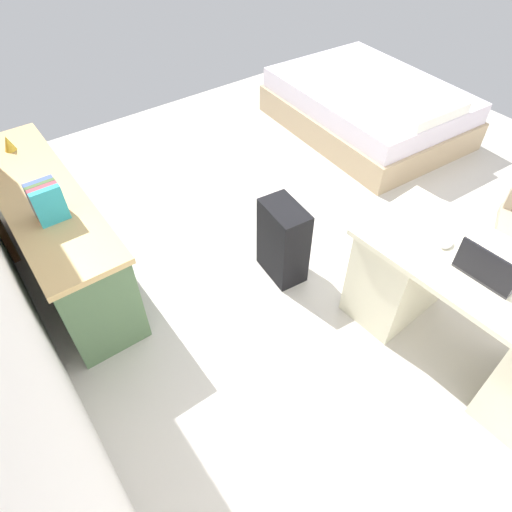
{
  "coord_description": "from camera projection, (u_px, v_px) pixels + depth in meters",
  "views": [
    {
      "loc": [
        -1.75,
        2.16,
        2.48
      ],
      "look_at": [
        -0.27,
        1.07,
        0.6
      ],
      "focal_mm": 31.5,
      "sensor_mm": 36.0,
      "label": 1
    }
  ],
  "objects": [
    {
      "name": "ground_plane",
      "position": [
        342.0,
        233.0,
        3.65
      ],
      "size": [
        5.61,
        5.61,
        0.0
      ],
      "primitive_type": "plane",
      "color": "beige"
    },
    {
      "name": "desk",
      "position": [
        470.0,
        314.0,
        2.6
      ],
      "size": [
        1.48,
        0.75,
        0.73
      ],
      "color": "beige",
      "rests_on": "ground_plane"
    },
    {
      "name": "credenza",
      "position": [
        56.0,
        234.0,
        3.1
      ],
      "size": [
        1.8,
        0.48,
        0.73
      ],
      "color": "#4C6B47",
      "rests_on": "ground_plane"
    },
    {
      "name": "bed",
      "position": [
        368.0,
        108.0,
        4.62
      ],
      "size": [
        1.97,
        1.5,
        0.58
      ],
      "color": "tan",
      "rests_on": "ground_plane"
    },
    {
      "name": "suitcase_black",
      "position": [
        283.0,
        241.0,
        3.15
      ],
      "size": [
        0.38,
        0.26,
        0.6
      ],
      "primitive_type": "cube",
      "rotation": [
        0.0,
        0.0,
        -0.1
      ],
      "color": "black",
      "rests_on": "ground_plane"
    },
    {
      "name": "laptop",
      "position": [
        488.0,
        269.0,
        2.31
      ],
      "size": [
        0.32,
        0.24,
        0.21
      ],
      "color": "#333338",
      "rests_on": "desk"
    },
    {
      "name": "computer_mouse",
      "position": [
        447.0,
        244.0,
        2.49
      ],
      "size": [
        0.07,
        0.1,
        0.03
      ],
      "primitive_type": "ellipsoid",
      "rotation": [
        0.0,
        0.0,
        0.06
      ],
      "color": "white",
      "rests_on": "desk"
    },
    {
      "name": "book_row",
      "position": [
        47.0,
        201.0,
        2.6
      ],
      "size": [
        0.16,
        0.17,
        0.23
      ],
      "color": "teal",
      "rests_on": "credenza"
    },
    {
      "name": "figurine_small",
      "position": [
        8.0,
        143.0,
        3.14
      ],
      "size": [
        0.08,
        0.08,
        0.11
      ],
      "primitive_type": "cone",
      "color": "gold",
      "rests_on": "credenza"
    }
  ]
}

